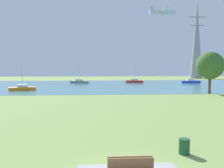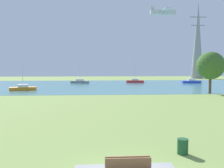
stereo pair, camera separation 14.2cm
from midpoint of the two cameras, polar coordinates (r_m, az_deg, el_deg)
ground_plane at (r=31.91m, az=-1.32°, el=-4.12°), size 160.00×160.00×0.00m
bench_facing_water at (r=10.72m, az=3.83°, el=-18.27°), size 1.80×0.48×0.89m
litter_bin at (r=13.92m, az=15.97°, el=-13.41°), size 0.56×0.56×0.80m
water_surface at (r=59.74m, az=-2.45°, el=-0.29°), size 140.00×40.00×0.02m
sailboat_red at (r=69.82m, az=5.29°, el=0.69°), size 4.95×2.08×6.19m
sailboat_orange at (r=50.10m, az=-19.42°, el=-0.85°), size 5.03×2.80×5.67m
sailboat_blue at (r=70.73m, az=17.51°, el=0.57°), size 4.92×1.92×7.41m
sailboat_gray at (r=67.84m, az=-7.22°, el=0.58°), size 5.03×2.72×6.26m
tree_mid_shore at (r=44.78m, az=21.46°, el=3.89°), size 4.58×4.58×6.93m
electricity_pylon at (r=99.05m, az=18.81°, el=9.34°), size 6.40×4.40×28.02m
light_aircraft at (r=66.98m, az=11.47°, el=15.63°), size 6.41×8.41×2.10m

